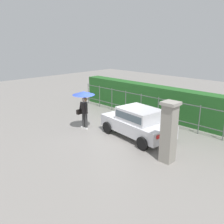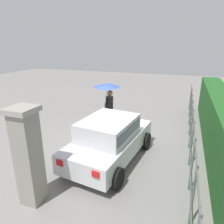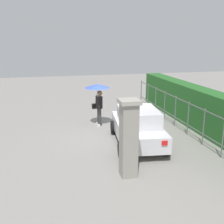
{
  "view_description": "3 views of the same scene",
  "coord_description": "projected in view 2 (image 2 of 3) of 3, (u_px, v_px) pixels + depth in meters",
  "views": [
    {
      "loc": [
        8.38,
        -8.22,
        4.61
      ],
      "look_at": [
        0.04,
        0.19,
        1.05
      ],
      "focal_mm": 38.78,
      "sensor_mm": 36.0,
      "label": 1
    },
    {
      "loc": [
        7.1,
        2.61,
        3.69
      ],
      "look_at": [
        -0.04,
        0.04,
        1.16
      ],
      "focal_mm": 32.72,
      "sensor_mm": 36.0,
      "label": 2
    },
    {
      "loc": [
        11.07,
        -2.82,
        4.1
      ],
      "look_at": [
        0.26,
        -0.26,
        1.06
      ],
      "focal_mm": 42.82,
      "sensor_mm": 36.0,
      "label": 3
    }
  ],
  "objects": [
    {
      "name": "hedge_row",
      "position": [
        224.0,
        135.0,
        6.49
      ],
      "size": [
        12.11,
        0.9,
        1.9
      ],
      "primitive_type": "cube",
      "color": "#235B23",
      "rests_on": "ground"
    },
    {
      "name": "fence_section",
      "position": [
        192.0,
        134.0,
        6.84
      ],
      "size": [
        11.16,
        0.05,
        1.5
      ],
      "color": "#59605B",
      "rests_on": "ground"
    },
    {
      "name": "ground_plane",
      "position": [
        111.0,
        139.0,
        8.34
      ],
      "size": [
        40.0,
        40.0,
        0.0
      ],
      "primitive_type": "plane",
      "color": "gray"
    },
    {
      "name": "car",
      "position": [
        110.0,
        138.0,
        6.62
      ],
      "size": [
        3.89,
        2.22,
        1.48
      ],
      "rotation": [
        0.0,
        0.0,
        3.02
      ],
      "color": "silver",
      "rests_on": "ground"
    },
    {
      "name": "gate_pillar",
      "position": [
        28.0,
        156.0,
        4.69
      ],
      "size": [
        0.6,
        0.6,
        2.42
      ],
      "color": "gray",
      "rests_on": "ground"
    },
    {
      "name": "pedestrian",
      "position": [
        108.0,
        93.0,
        9.15
      ],
      "size": [
        1.16,
        1.16,
        2.06
      ],
      "rotation": [
        0.0,
        0.0,
        -1.5
      ],
      "color": "#333333",
      "rests_on": "ground"
    }
  ]
}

